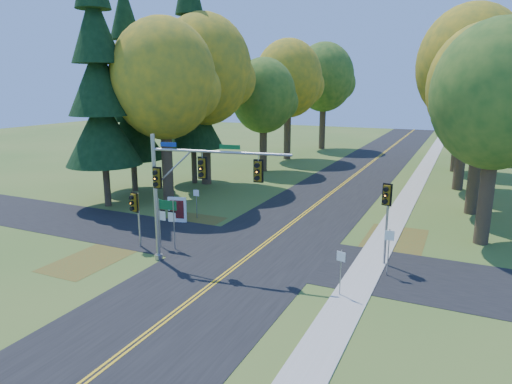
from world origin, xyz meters
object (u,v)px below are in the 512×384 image
at_px(east_signal_pole, 387,204).
at_px(info_kiosk, 177,210).
at_px(traffic_mast, 187,183).
at_px(route_sign_cluster, 167,214).

xyz_separation_m(east_signal_pole, info_kiosk, (-14.04, 1.93, -2.44)).
bearing_deg(traffic_mast, route_sign_cluster, 140.60).
bearing_deg(route_sign_cluster, traffic_mast, -32.96).
bearing_deg(east_signal_pole, info_kiosk, -176.75).
relative_size(route_sign_cluster, info_kiosk, 1.66).
xyz_separation_m(route_sign_cluster, info_kiosk, (-2.38, 4.44, -1.17)).
height_order(east_signal_pole, route_sign_cluster, east_signal_pole).
xyz_separation_m(traffic_mast, east_signal_pole, (9.24, 3.97, -1.01)).
bearing_deg(east_signal_pole, route_sign_cluster, -156.76).
distance_m(traffic_mast, east_signal_pole, 10.11).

